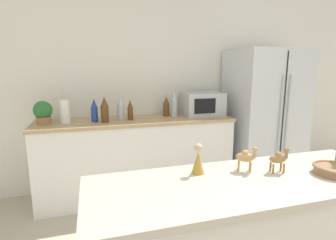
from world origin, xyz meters
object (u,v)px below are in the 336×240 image
(potted_plant, at_px, (43,112))
(microwave, at_px, (202,104))
(refrigerator, at_px, (263,117))
(wise_man_figurine_crimson, at_px, (198,161))
(back_bottle_3, at_px, (94,111))
(back_bottle_2, at_px, (130,110))
(back_bottle_1, at_px, (105,110))
(camel_figurine, at_px, (246,157))
(back_bottle_4, at_px, (121,108))
(paper_towel_roll, at_px, (65,111))
(fruit_bowl, at_px, (333,169))
(back_bottle_0, at_px, (174,104))
(back_bottle_5, at_px, (166,106))
(camel_figurine_second, at_px, (279,158))

(potted_plant, distance_m, microwave, 1.79)
(refrigerator, distance_m, wise_man_figurine_crimson, 2.31)
(refrigerator, relative_size, back_bottle_3, 6.59)
(back_bottle_2, bearing_deg, back_bottle_1, -167.61)
(back_bottle_3, bearing_deg, camel_figurine, -66.25)
(back_bottle_4, bearing_deg, wise_man_figurine_crimson, -82.99)
(paper_towel_roll, bearing_deg, back_bottle_2, -1.31)
(fruit_bowl, bearing_deg, wise_man_figurine_crimson, 162.34)
(back_bottle_3, bearing_deg, refrigerator, -0.72)
(paper_towel_roll, bearing_deg, wise_man_figurine_crimson, -65.08)
(back_bottle_3, bearing_deg, microwave, 3.10)
(potted_plant, relative_size, wise_man_figurine_crimson, 1.48)
(refrigerator, xyz_separation_m, camel_figurine, (-1.36, -1.69, 0.15))
(back_bottle_1, bearing_deg, refrigerator, 0.45)
(paper_towel_roll, xyz_separation_m, back_bottle_4, (0.58, 0.00, 0.01))
(refrigerator, relative_size, wise_man_figurine_crimson, 10.50)
(potted_plant, distance_m, back_bottle_4, 0.79)
(refrigerator, bearing_deg, camel_figurine, -128.79)
(back_bottle_0, xyz_separation_m, back_bottle_4, (-0.64, -0.04, -0.02))
(back_bottle_3, bearing_deg, back_bottle_4, 8.06)
(wise_man_figurine_crimson, bearing_deg, back_bottle_2, 93.60)
(potted_plant, bearing_deg, back_bottle_3, -4.09)
(refrigerator, height_order, microwave, refrigerator)
(back_bottle_1, xyz_separation_m, back_bottle_4, (0.18, 0.08, -0.00))
(back_bottle_0, distance_m, back_bottle_1, 0.83)
(microwave, height_order, back_bottle_5, microwave)
(back_bottle_4, xyz_separation_m, camel_figurine_second, (0.63, -1.82, -0.04))
(camel_figurine, distance_m, wise_man_figurine_crimson, 0.26)
(refrigerator, distance_m, potted_plant, 2.63)
(refrigerator, bearing_deg, back_bottle_5, 172.06)
(camel_figurine, height_order, wise_man_figurine_crimson, wise_man_figurine_crimson)
(paper_towel_roll, xyz_separation_m, back_bottle_3, (0.30, -0.04, 0.00))
(potted_plant, bearing_deg, back_bottle_1, -7.27)
(back_bottle_0, relative_size, back_bottle_1, 1.12)
(back_bottle_2, xyz_separation_m, wise_man_figurine_crimson, (0.11, -1.69, -0.03))
(back_bottle_1, distance_m, camel_figurine_second, 1.91)
(microwave, height_order, camel_figurine, microwave)
(microwave, distance_m, camel_figurine, 1.86)
(back_bottle_4, xyz_separation_m, fruit_bowl, (0.88, -1.93, -0.10))
(back_bottle_1, xyz_separation_m, back_bottle_2, (0.28, 0.06, -0.02))
(refrigerator, xyz_separation_m, back_bottle_2, (-1.72, 0.05, 0.16))
(fruit_bowl, bearing_deg, camel_figurine_second, 157.32)
(back_bottle_0, xyz_separation_m, back_bottle_2, (-0.54, -0.07, -0.04))
(back_bottle_2, bearing_deg, back_bottle_0, 6.88)
(back_bottle_4, bearing_deg, fruit_bowl, -65.35)
(back_bottle_2, bearing_deg, camel_figurine, -78.09)
(back_bottle_5, bearing_deg, microwave, -10.38)
(potted_plant, relative_size, microwave, 0.50)
(back_bottle_2, distance_m, fruit_bowl, 2.06)
(camel_figurine, xyz_separation_m, camel_figurine_second, (0.16, -0.06, -0.00))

